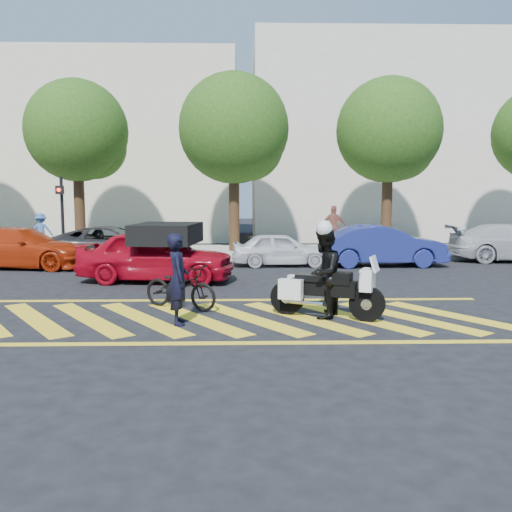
{
  "coord_description": "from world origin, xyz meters",
  "views": [
    {
      "loc": [
        0.38,
        -11.0,
        2.57
      ],
      "look_at": [
        0.69,
        2.12,
        1.05
      ],
      "focal_mm": 38.0,
      "sensor_mm": 36.0,
      "label": 1
    }
  ],
  "objects_px": {
    "police_motorcycle": "(324,290)",
    "parked_left": "(21,248)",
    "officer_bike": "(178,279)",
    "bicycle": "(180,287)",
    "parked_right": "(382,246)",
    "officer_moto": "(324,273)",
    "red_convertible": "(156,256)",
    "parked_mid_left": "(113,244)",
    "parked_mid_right": "(281,249)"
  },
  "relations": [
    {
      "from": "officer_moto",
      "to": "parked_right",
      "type": "xyz_separation_m",
      "value": [
        3.27,
        8.03,
        -0.2
      ]
    },
    {
      "from": "red_convertible",
      "to": "parked_mid_right",
      "type": "bearing_deg",
      "value": -41.96
    },
    {
      "from": "police_motorcycle",
      "to": "officer_moto",
      "type": "height_order",
      "value": "officer_moto"
    },
    {
      "from": "bicycle",
      "to": "parked_left",
      "type": "relative_size",
      "value": 0.39
    },
    {
      "from": "officer_bike",
      "to": "officer_moto",
      "type": "height_order",
      "value": "officer_moto"
    },
    {
      "from": "parked_left",
      "to": "parked_mid_right",
      "type": "distance_m",
      "value": 9.04
    },
    {
      "from": "parked_left",
      "to": "parked_right",
      "type": "bearing_deg",
      "value": -81.46
    },
    {
      "from": "parked_right",
      "to": "officer_bike",
      "type": "bearing_deg",
      "value": 141.96
    },
    {
      "from": "parked_mid_right",
      "to": "parked_right",
      "type": "height_order",
      "value": "parked_right"
    },
    {
      "from": "parked_right",
      "to": "officer_moto",
      "type": "bearing_deg",
      "value": 155.96
    },
    {
      "from": "officer_bike",
      "to": "red_convertible",
      "type": "bearing_deg",
      "value": 2.65
    },
    {
      "from": "officer_moto",
      "to": "parked_right",
      "type": "relative_size",
      "value": 0.42
    },
    {
      "from": "parked_mid_right",
      "to": "police_motorcycle",
      "type": "bearing_deg",
      "value": -178.35
    },
    {
      "from": "bicycle",
      "to": "parked_mid_left",
      "type": "xyz_separation_m",
      "value": [
        -3.44,
        8.25,
        0.18
      ]
    },
    {
      "from": "officer_bike",
      "to": "bicycle",
      "type": "distance_m",
      "value": 1.49
    },
    {
      "from": "officer_bike",
      "to": "parked_left",
      "type": "bearing_deg",
      "value": 26.87
    },
    {
      "from": "parked_mid_right",
      "to": "bicycle",
      "type": "bearing_deg",
      "value": 158.32
    },
    {
      "from": "police_motorcycle",
      "to": "parked_left",
      "type": "bearing_deg",
      "value": 164.45
    },
    {
      "from": "officer_bike",
      "to": "bicycle",
      "type": "relative_size",
      "value": 0.96
    },
    {
      "from": "red_convertible",
      "to": "parked_right",
      "type": "xyz_separation_m",
      "value": [
        7.45,
        3.28,
        -0.04
      ]
    },
    {
      "from": "parked_mid_right",
      "to": "parked_right",
      "type": "relative_size",
      "value": 0.79
    },
    {
      "from": "officer_moto",
      "to": "parked_mid_right",
      "type": "bearing_deg",
      "value": -153.6
    },
    {
      "from": "red_convertible",
      "to": "parked_mid_right",
      "type": "relative_size",
      "value": 1.29
    },
    {
      "from": "parked_right",
      "to": "red_convertible",
      "type": "bearing_deg",
      "value": 111.87
    },
    {
      "from": "officer_moto",
      "to": "parked_left",
      "type": "relative_size",
      "value": 0.39
    },
    {
      "from": "bicycle",
      "to": "parked_left",
      "type": "height_order",
      "value": "parked_left"
    },
    {
      "from": "bicycle",
      "to": "red_convertible",
      "type": "xyz_separation_m",
      "value": [
        -1.13,
        3.78,
        0.27
      ]
    },
    {
      "from": "officer_bike",
      "to": "parked_left",
      "type": "height_order",
      "value": "officer_bike"
    },
    {
      "from": "parked_left",
      "to": "bicycle",
      "type": "bearing_deg",
      "value": -129.95
    },
    {
      "from": "red_convertible",
      "to": "parked_right",
      "type": "height_order",
      "value": "red_convertible"
    },
    {
      "from": "bicycle",
      "to": "parked_right",
      "type": "relative_size",
      "value": 0.42
    },
    {
      "from": "parked_mid_right",
      "to": "parked_left",
      "type": "bearing_deg",
      "value": 91.39
    },
    {
      "from": "parked_mid_left",
      "to": "police_motorcycle",
      "type": "bearing_deg",
      "value": -143.19
    },
    {
      "from": "parked_left",
      "to": "parked_mid_left",
      "type": "distance_m",
      "value": 3.17
    },
    {
      "from": "parked_mid_left",
      "to": "parked_right",
      "type": "bearing_deg",
      "value": -95.43
    },
    {
      "from": "officer_bike",
      "to": "parked_mid_right",
      "type": "distance_m",
      "value": 9.0
    },
    {
      "from": "parked_mid_left",
      "to": "red_convertible",
      "type": "bearing_deg",
      "value": -151.17
    },
    {
      "from": "officer_bike",
      "to": "parked_right",
      "type": "distance_m",
      "value": 10.52
    },
    {
      "from": "bicycle",
      "to": "parked_right",
      "type": "bearing_deg",
      "value": -11.98
    },
    {
      "from": "bicycle",
      "to": "parked_mid_left",
      "type": "height_order",
      "value": "parked_mid_left"
    },
    {
      "from": "parked_mid_left",
      "to": "parked_mid_right",
      "type": "distance_m",
      "value": 6.29
    },
    {
      "from": "red_convertible",
      "to": "officer_moto",
      "type": "bearing_deg",
      "value": -131.65
    },
    {
      "from": "parked_mid_right",
      "to": "red_convertible",
      "type": "bearing_deg",
      "value": 130.48
    },
    {
      "from": "police_motorcycle",
      "to": "officer_moto",
      "type": "xyz_separation_m",
      "value": [
        -0.02,
        -0.02,
        0.35
      ]
    },
    {
      "from": "red_convertible",
      "to": "parked_right",
      "type": "distance_m",
      "value": 8.15
    },
    {
      "from": "officer_moto",
      "to": "red_convertible",
      "type": "distance_m",
      "value": 6.33
    },
    {
      "from": "officer_bike",
      "to": "parked_right",
      "type": "relative_size",
      "value": 0.41
    },
    {
      "from": "bicycle",
      "to": "parked_mid_right",
      "type": "bearing_deg",
      "value": 8.86
    },
    {
      "from": "officer_moto",
      "to": "red_convertible",
      "type": "xyz_separation_m",
      "value": [
        -4.19,
        4.74,
        -0.17
      ]
    },
    {
      "from": "officer_moto",
      "to": "parked_right",
      "type": "distance_m",
      "value": 8.67
    }
  ]
}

